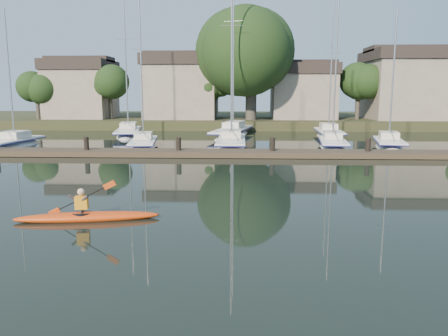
{
  "coord_description": "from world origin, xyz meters",
  "views": [
    {
      "loc": [
        1.09,
        -13.64,
        4.08
      ],
      "look_at": [
        0.39,
        2.8,
        1.2
      ],
      "focal_mm": 35.0,
      "sensor_mm": 36.0,
      "label": 1
    }
  ],
  "objects_px": {
    "sailboat_4": "(389,150)",
    "sailboat_7": "(329,139)",
    "kayak": "(86,215)",
    "sailboat_3": "(333,149)",
    "sailboat_0": "(14,149)",
    "sailboat_2": "(231,149)",
    "sailboat_1": "(144,149)",
    "sailboat_5": "(128,138)",
    "dock": "(225,153)",
    "sailboat_6": "(232,138)"
  },
  "relations": [
    {
      "from": "sailboat_7",
      "to": "sailboat_3",
      "type": "bearing_deg",
      "value": -96.34
    },
    {
      "from": "sailboat_2",
      "to": "sailboat_3",
      "type": "bearing_deg",
      "value": 0.24
    },
    {
      "from": "kayak",
      "to": "sailboat_0",
      "type": "relative_size",
      "value": 0.41
    },
    {
      "from": "sailboat_5",
      "to": "sailboat_2",
      "type": "bearing_deg",
      "value": -48.43
    },
    {
      "from": "sailboat_2",
      "to": "sailboat_4",
      "type": "xyz_separation_m",
      "value": [
        11.75,
        0.11,
        0.01
      ]
    },
    {
      "from": "dock",
      "to": "sailboat_4",
      "type": "bearing_deg",
      "value": 23.12
    },
    {
      "from": "sailboat_0",
      "to": "sailboat_3",
      "type": "bearing_deg",
      "value": 7.05
    },
    {
      "from": "sailboat_3",
      "to": "sailboat_5",
      "type": "relative_size",
      "value": 0.78
    },
    {
      "from": "sailboat_4",
      "to": "sailboat_7",
      "type": "relative_size",
      "value": 0.86
    },
    {
      "from": "sailboat_1",
      "to": "sailboat_6",
      "type": "relative_size",
      "value": 0.69
    },
    {
      "from": "sailboat_5",
      "to": "sailboat_6",
      "type": "bearing_deg",
      "value": -7.66
    },
    {
      "from": "kayak",
      "to": "sailboat_5",
      "type": "height_order",
      "value": "sailboat_5"
    },
    {
      "from": "sailboat_4",
      "to": "sailboat_2",
      "type": "bearing_deg",
      "value": -167.94
    },
    {
      "from": "sailboat_1",
      "to": "sailboat_6",
      "type": "xyz_separation_m",
      "value": [
        6.46,
        8.69,
        -0.04
      ]
    },
    {
      "from": "sailboat_0",
      "to": "sailboat_1",
      "type": "relative_size",
      "value": 0.91
    },
    {
      "from": "sailboat_3",
      "to": "sailboat_0",
      "type": "bearing_deg",
      "value": -171.09
    },
    {
      "from": "sailboat_2",
      "to": "sailboat_4",
      "type": "distance_m",
      "value": 11.75
    },
    {
      "from": "sailboat_0",
      "to": "sailboat_5",
      "type": "bearing_deg",
      "value": 57.74
    },
    {
      "from": "dock",
      "to": "sailboat_7",
      "type": "distance_m",
      "value": 15.52
    },
    {
      "from": "dock",
      "to": "sailboat_5",
      "type": "xyz_separation_m",
      "value": [
        -9.62,
        12.78,
        -0.39
      ]
    },
    {
      "from": "sailboat_6",
      "to": "dock",
      "type": "bearing_deg",
      "value": -79.32
    },
    {
      "from": "sailboat_2",
      "to": "sailboat_3",
      "type": "height_order",
      "value": "sailboat_2"
    },
    {
      "from": "kayak",
      "to": "sailboat_0",
      "type": "distance_m",
      "value": 22.26
    },
    {
      "from": "kayak",
      "to": "sailboat_3",
      "type": "xyz_separation_m",
      "value": [
        11.74,
        19.34,
        -0.35
      ]
    },
    {
      "from": "kayak",
      "to": "sailboat_7",
      "type": "height_order",
      "value": "sailboat_7"
    },
    {
      "from": "sailboat_6",
      "to": "sailboat_1",
      "type": "bearing_deg",
      "value": -115.35
    },
    {
      "from": "sailboat_0",
      "to": "sailboat_4",
      "type": "relative_size",
      "value": 1.0
    },
    {
      "from": "sailboat_5",
      "to": "sailboat_7",
      "type": "xyz_separation_m",
      "value": [
        18.63,
        -0.16,
        -0.01
      ]
    },
    {
      "from": "dock",
      "to": "sailboat_4",
      "type": "xyz_separation_m",
      "value": [
        12.0,
        5.12,
        -0.39
      ]
    },
    {
      "from": "dock",
      "to": "sailboat_4",
      "type": "relative_size",
      "value": 3.05
    },
    {
      "from": "dock",
      "to": "sailboat_6",
      "type": "height_order",
      "value": "sailboat_6"
    },
    {
      "from": "sailboat_0",
      "to": "sailboat_6",
      "type": "height_order",
      "value": "sailboat_6"
    },
    {
      "from": "dock",
      "to": "sailboat_3",
      "type": "relative_size",
      "value": 2.88
    },
    {
      "from": "sailboat_1",
      "to": "sailboat_4",
      "type": "bearing_deg",
      "value": -6.23
    },
    {
      "from": "sailboat_1",
      "to": "sailboat_3",
      "type": "distance_m",
      "value": 14.16
    },
    {
      "from": "sailboat_2",
      "to": "sailboat_6",
      "type": "distance_m",
      "value": 8.21
    },
    {
      "from": "sailboat_3",
      "to": "sailboat_4",
      "type": "distance_m",
      "value": 4.17
    },
    {
      "from": "sailboat_3",
      "to": "dock",
      "type": "bearing_deg",
      "value": -140.09
    },
    {
      "from": "sailboat_2",
      "to": "sailboat_5",
      "type": "bearing_deg",
      "value": 141.78
    },
    {
      "from": "sailboat_2",
      "to": "sailboat_6",
      "type": "relative_size",
      "value": 0.85
    },
    {
      "from": "kayak",
      "to": "sailboat_3",
      "type": "bearing_deg",
      "value": 49.02
    },
    {
      "from": "sailboat_4",
      "to": "dock",
      "type": "bearing_deg",
      "value": -145.38
    },
    {
      "from": "sailboat_4",
      "to": "sailboat_5",
      "type": "xyz_separation_m",
      "value": [
        -21.62,
        7.66,
        -0.01
      ]
    },
    {
      "from": "sailboat_1",
      "to": "sailboat_3",
      "type": "height_order",
      "value": "sailboat_1"
    },
    {
      "from": "dock",
      "to": "sailboat_2",
      "type": "height_order",
      "value": "sailboat_2"
    },
    {
      "from": "sailboat_0",
      "to": "sailboat_5",
      "type": "height_order",
      "value": "sailboat_5"
    },
    {
      "from": "sailboat_2",
      "to": "sailboat_1",
      "type": "bearing_deg",
      "value": -175.86
    },
    {
      "from": "sailboat_6",
      "to": "sailboat_4",
      "type": "bearing_deg",
      "value": -23.04
    },
    {
      "from": "sailboat_0",
      "to": "sailboat_2",
      "type": "bearing_deg",
      "value": 7.75
    },
    {
      "from": "sailboat_0",
      "to": "sailboat_7",
      "type": "height_order",
      "value": "sailboat_7"
    }
  ]
}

